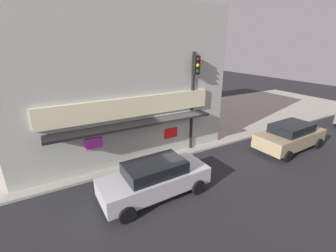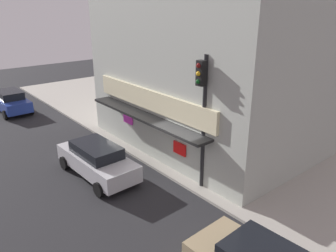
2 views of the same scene
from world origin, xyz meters
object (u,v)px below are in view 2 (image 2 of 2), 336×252
Objects in this scene: trash_can at (137,122)px; traffic_light at (203,107)px; potted_plant_by_doorway at (199,147)px; fire_hydrant at (139,134)px; parked_car_silver at (97,159)px; parked_car_blue at (10,101)px; pedestrian at (204,150)px; potted_plant_by_window at (176,130)px.

traffic_light is at bearing -13.64° from trash_can.
traffic_light is 6.31× the size of potted_plant_by_doorway.
trash_can is at bearing 149.24° from fire_hydrant.
fire_hydrant is 3.82m from potted_plant_by_doorway.
traffic_light reaches higher than fire_hydrant.
parked_car_blue reaches higher than parked_car_silver.
pedestrian reaches higher than fire_hydrant.
parked_car_blue reaches higher than potted_plant_by_doorway.
potted_plant_by_window is at bearing 170.67° from potted_plant_by_doorway.
pedestrian is 15.79m from parked_car_blue.
potted_plant_by_doorway is at bearing 71.51° from parked_car_silver.
traffic_light reaches higher than parked_car_blue.
trash_can is 0.90× the size of potted_plant_by_window.
traffic_light is 5.87× the size of trash_can.
potted_plant_by_doorway is 14.98m from parked_car_blue.
parked_car_silver is (3.51, -4.57, 0.21)m from trash_can.
trash_can is 5.76m from parked_car_silver.
parked_car_blue is (-8.93, -4.85, 0.22)m from trash_can.
pedestrian is 1.50m from potted_plant_by_doorway.
parked_car_silver is 1.07× the size of parked_car_blue.
potted_plant_by_doorway is at bearing 3.28° from trash_can.
potted_plant_by_window is (-3.37, 1.22, -0.35)m from pedestrian.
trash_can is 0.20× the size of parked_car_silver.
pedestrian is 1.99× the size of potted_plant_by_doorway.
trash_can is 2.97m from potted_plant_by_window.
fire_hydrant is at bearing -30.76° from trash_can.
parked_car_silver reaches higher than trash_can.
parked_car_silver is (-2.75, -4.01, -0.29)m from pedestrian.
traffic_light is at bearing -43.78° from potted_plant_by_doorway.
trash_can is at bearing 166.36° from traffic_light.
trash_can is 5.14m from potted_plant_by_doorway.
parked_car_blue is at bearing -164.22° from pedestrian.
potted_plant_by_window is at bearing 12.88° from trash_can.
fire_hydrant is 0.19× the size of parked_car_blue.
potted_plant_by_window is at bearing 151.04° from traffic_light.
trash_can reaches higher than fire_hydrant.
pedestrian is (6.26, -0.56, 0.51)m from trash_can.
parked_car_blue is (-14.06, -5.14, 0.20)m from potted_plant_by_doorway.
trash_can is at bearing -176.72° from potted_plant_by_doorway.
potted_plant_by_window reaches higher than fire_hydrant.
potted_plant_by_doorway is 0.19× the size of parked_car_silver.
pedestrian is at bearing -37.06° from potted_plant_by_doorway.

